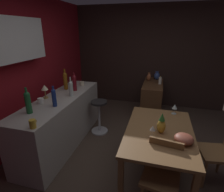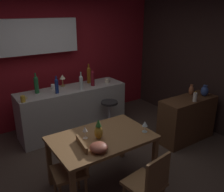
{
  "view_description": "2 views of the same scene",
  "coord_description": "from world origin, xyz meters",
  "px_view_note": "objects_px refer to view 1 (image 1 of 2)",
  "views": [
    {
      "loc": [
        -2.3,
        -0.22,
        1.99
      ],
      "look_at": [
        0.53,
        0.55,
        0.89
      ],
      "focal_mm": 28.38,
      "sensor_mm": 36.0,
      "label": 1
    },
    {
      "loc": [
        -1.65,
        -2.75,
        2.34
      ],
      "look_at": [
        0.49,
        0.46,
        0.96
      ],
      "focal_mm": 39.24,
      "sensor_mm": 36.0,
      "label": 2
    }
  ],
  "objects_px": {
    "bar_stool": "(99,116)",
    "wine_bottle_clear": "(71,88)",
    "sideboard_cabinet": "(152,99)",
    "cup_cream": "(82,83)",
    "pineapple_centerpiece": "(161,124)",
    "wine_bottle_ruby": "(74,82)",
    "dining_table": "(159,136)",
    "counter_lamp": "(45,89)",
    "cup_white": "(41,101)",
    "pillar_candle_tall": "(160,81)",
    "cup_mustard": "(33,124)",
    "wine_glass_left": "(153,129)",
    "fruit_bowl": "(184,139)",
    "chair_by_doorway": "(222,151)",
    "chair_near_window": "(162,172)",
    "vase_ceramic_blue": "(157,76)",
    "wine_bottle_green": "(28,102)",
    "vase_copper": "(149,77)",
    "wine_bottle_cobalt": "(54,97)",
    "wine_bottle_amber": "(65,80)",
    "wine_glass_right": "(175,107)"
  },
  "relations": [
    {
      "from": "cup_white",
      "to": "counter_lamp",
      "type": "relative_size",
      "value": 0.52
    },
    {
      "from": "chair_by_doorway",
      "to": "cup_white",
      "type": "xyz_separation_m",
      "value": [
        -0.06,
        2.64,
        0.45
      ]
    },
    {
      "from": "sideboard_cabinet",
      "to": "counter_lamp",
      "type": "xyz_separation_m",
      "value": [
        -1.69,
        1.7,
        0.66
      ]
    },
    {
      "from": "wine_bottle_ruby",
      "to": "vase_copper",
      "type": "height_order",
      "value": "wine_bottle_ruby"
    },
    {
      "from": "counter_lamp",
      "to": "vase_copper",
      "type": "height_order",
      "value": "counter_lamp"
    },
    {
      "from": "wine_bottle_amber",
      "to": "fruit_bowl",
      "type": "bearing_deg",
      "value": -116.0
    },
    {
      "from": "dining_table",
      "to": "wine_bottle_cobalt",
      "type": "xyz_separation_m",
      "value": [
        0.01,
        1.55,
        0.4
      ]
    },
    {
      "from": "sideboard_cabinet",
      "to": "wine_bottle_amber",
      "type": "height_order",
      "value": "wine_bottle_amber"
    },
    {
      "from": "bar_stool",
      "to": "wine_bottle_clear",
      "type": "distance_m",
      "value": 0.87
    },
    {
      "from": "chair_near_window",
      "to": "wine_bottle_clear",
      "type": "height_order",
      "value": "wine_bottle_clear"
    },
    {
      "from": "pineapple_centerpiece",
      "to": "cup_white",
      "type": "xyz_separation_m",
      "value": [
        0.1,
        1.84,
        0.09
      ]
    },
    {
      "from": "wine_bottle_green",
      "to": "pillar_candle_tall",
      "type": "distance_m",
      "value": 2.8
    },
    {
      "from": "fruit_bowl",
      "to": "wine_bottle_green",
      "type": "xyz_separation_m",
      "value": [
        -0.07,
        2.04,
        0.28
      ]
    },
    {
      "from": "wine_glass_left",
      "to": "wine_glass_right",
      "type": "height_order",
      "value": "wine_glass_left"
    },
    {
      "from": "cup_mustard",
      "to": "dining_table",
      "type": "bearing_deg",
      "value": -67.03
    },
    {
      "from": "wine_bottle_clear",
      "to": "vase_copper",
      "type": "distance_m",
      "value": 2.06
    },
    {
      "from": "wine_bottle_green",
      "to": "bar_stool",
      "type": "bearing_deg",
      "value": -27.48
    },
    {
      "from": "chair_by_doorway",
      "to": "sideboard_cabinet",
      "type": "bearing_deg",
      "value": 28.55
    },
    {
      "from": "fruit_bowl",
      "to": "bar_stool",
      "type": "bearing_deg",
      "value": 52.74
    },
    {
      "from": "chair_near_window",
      "to": "wine_bottle_cobalt",
      "type": "distance_m",
      "value": 1.78
    },
    {
      "from": "wine_glass_left",
      "to": "chair_near_window",
      "type": "bearing_deg",
      "value": -149.96
    },
    {
      "from": "wine_bottle_cobalt",
      "to": "pillar_candle_tall",
      "type": "height_order",
      "value": "wine_bottle_cobalt"
    },
    {
      "from": "chair_near_window",
      "to": "cup_white",
      "type": "xyz_separation_m",
      "value": [
        0.5,
        1.89,
        0.48
      ]
    },
    {
      "from": "pineapple_centerpiece",
      "to": "wine_bottle_ruby",
      "type": "height_order",
      "value": "wine_bottle_ruby"
    },
    {
      "from": "chair_by_doorway",
      "to": "counter_lamp",
      "type": "height_order",
      "value": "counter_lamp"
    },
    {
      "from": "wine_glass_left",
      "to": "wine_glass_right",
      "type": "bearing_deg",
      "value": -21.2
    },
    {
      "from": "cup_white",
      "to": "vase_copper",
      "type": "xyz_separation_m",
      "value": [
        2.09,
        -1.52,
        -0.03
      ]
    },
    {
      "from": "dining_table",
      "to": "vase_copper",
      "type": "bearing_deg",
      "value": 8.15
    },
    {
      "from": "cup_mustard",
      "to": "bar_stool",
      "type": "bearing_deg",
      "value": -11.09
    },
    {
      "from": "chair_near_window",
      "to": "wine_bottle_amber",
      "type": "relative_size",
      "value": 2.08
    },
    {
      "from": "bar_stool",
      "to": "wine_bottle_green",
      "type": "bearing_deg",
      "value": 152.52
    },
    {
      "from": "pillar_candle_tall",
      "to": "vase_ceramic_blue",
      "type": "bearing_deg",
      "value": 12.89
    },
    {
      "from": "sideboard_cabinet",
      "to": "cup_cream",
      "type": "xyz_separation_m",
      "value": [
        -0.84,
        1.42,
        0.53
      ]
    },
    {
      "from": "chair_by_doorway",
      "to": "pineapple_centerpiece",
      "type": "xyz_separation_m",
      "value": [
        -0.17,
        0.8,
        0.37
      ]
    },
    {
      "from": "cup_mustard",
      "to": "counter_lamp",
      "type": "xyz_separation_m",
      "value": [
        0.88,
        0.43,
        0.12
      ]
    },
    {
      "from": "sideboard_cabinet",
      "to": "cup_mustard",
      "type": "bearing_deg",
      "value": 153.81
    },
    {
      "from": "cup_white",
      "to": "pillar_candle_tall",
      "type": "height_order",
      "value": "pillar_candle_tall"
    },
    {
      "from": "dining_table",
      "to": "counter_lamp",
      "type": "distance_m",
      "value": 1.95
    },
    {
      "from": "cup_white",
      "to": "chair_near_window",
      "type": "bearing_deg",
      "value": -104.9
    },
    {
      "from": "pineapple_centerpiece",
      "to": "vase_ceramic_blue",
      "type": "relative_size",
      "value": 1.34
    },
    {
      "from": "wine_bottle_ruby",
      "to": "chair_near_window",
      "type": "bearing_deg",
      "value": -126.53
    },
    {
      "from": "bar_stool",
      "to": "vase_ceramic_blue",
      "type": "distance_m",
      "value": 1.83
    },
    {
      "from": "wine_bottle_green",
      "to": "cup_cream",
      "type": "relative_size",
      "value": 2.91
    },
    {
      "from": "pineapple_centerpiece",
      "to": "fruit_bowl",
      "type": "xyz_separation_m",
      "value": [
        -0.16,
        -0.26,
        -0.07
      ]
    },
    {
      "from": "chair_near_window",
      "to": "dining_table",
      "type": "bearing_deg",
      "value": 7.4
    },
    {
      "from": "wine_glass_left",
      "to": "counter_lamp",
      "type": "bearing_deg",
      "value": 75.46
    },
    {
      "from": "bar_stool",
      "to": "vase_ceramic_blue",
      "type": "relative_size",
      "value": 3.29
    },
    {
      "from": "chair_by_doorway",
      "to": "wine_glass_left",
      "type": "relative_size",
      "value": 5.4
    },
    {
      "from": "bar_stool",
      "to": "wine_bottle_clear",
      "type": "xyz_separation_m",
      "value": [
        -0.4,
        0.36,
        0.68
      ]
    },
    {
      "from": "chair_near_window",
      "to": "fruit_bowl",
      "type": "distance_m",
      "value": 0.46
    }
  ]
}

